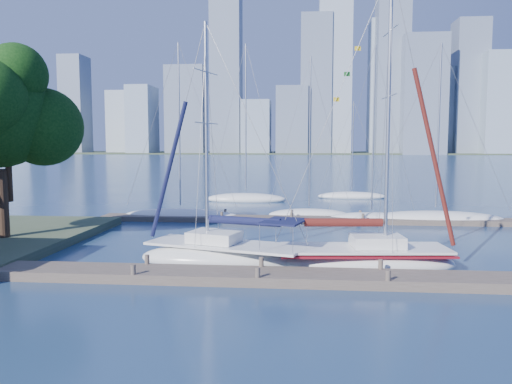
{
  "coord_description": "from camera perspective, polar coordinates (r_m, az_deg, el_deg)",
  "views": [
    {
      "loc": [
        1.67,
        -19.92,
        5.57
      ],
      "look_at": [
        -0.51,
        4.0,
        3.3
      ],
      "focal_mm": 35.0,
      "sensor_mm": 36.0,
      "label": 1
    }
  ],
  "objects": [
    {
      "name": "near_dock",
      "position": [
        20.7,
        0.41,
        -9.63
      ],
      "size": [
        26.0,
        2.0,
        0.4
      ],
      "primitive_type": "cube",
      "color": "#493E35",
      "rests_on": "ground"
    },
    {
      "name": "bg_boat_4",
      "position": [
        38.14,
        19.83,
        -2.9
      ],
      "size": [
        10.03,
        4.27,
        13.02
      ],
      "rotation": [
        0.0,
        0.0,
        -0.19
      ],
      "color": "white",
      "rests_on": "ground"
    },
    {
      "name": "far_dock",
      "position": [
        36.32,
        5.68,
        -3.16
      ],
      "size": [
        30.0,
        1.8,
        0.36
      ],
      "primitive_type": "cube",
      "color": "#493E35",
      "rests_on": "ground"
    },
    {
      "name": "bg_boat_2",
      "position": [
        38.67,
        6.08,
        -2.54
      ],
      "size": [
        6.33,
        2.37,
        12.49
      ],
      "rotation": [
        0.0,
        0.0,
        -0.06
      ],
      "color": "white",
      "rests_on": "ground"
    },
    {
      "name": "sailboat_navy",
      "position": [
        23.62,
        -3.53,
        -5.97
      ],
      "size": [
        8.49,
        4.83,
        11.77
      ],
      "rotation": [
        0.0,
        0.0,
        -0.29
      ],
      "color": "white",
      "rests_on": "ground"
    },
    {
      "name": "bg_boat_6",
      "position": [
        49.41,
        -1.15,
        -0.72
      ],
      "size": [
        8.29,
        4.89,
        15.68
      ],
      "rotation": [
        0.0,
        0.0,
        -0.33
      ],
      "color": "white",
      "rests_on": "ground"
    },
    {
      "name": "sailboat_maroon",
      "position": [
        23.25,
        12.32,
        -5.77
      ],
      "size": [
        8.3,
        3.37,
        13.79
      ],
      "rotation": [
        0.0,
        0.0,
        0.09
      ],
      "color": "white",
      "rests_on": "ground"
    },
    {
      "name": "bg_boat_3",
      "position": [
        37.31,
        13.07,
        -2.94
      ],
      "size": [
        6.71,
        3.27,
        12.93
      ],
      "rotation": [
        0.0,
        0.0,
        0.21
      ],
      "color": "white",
      "rests_on": "ground"
    },
    {
      "name": "ground",
      "position": [
        20.75,
        0.41,
        -10.17
      ],
      "size": [
        700.0,
        700.0,
        0.0
      ],
      "primitive_type": "plane",
      "color": "#17304B",
      "rests_on": "ground"
    },
    {
      "name": "far_shore",
      "position": [
        339.97,
        4.94,
        4.43
      ],
      "size": [
        800.0,
        100.0,
        1.5
      ],
      "primitive_type": "cube",
      "color": "#38472D",
      "rests_on": "ground"
    },
    {
      "name": "skyline",
      "position": [
        312.6,
        8.53,
        11.01
      ],
      "size": [
        504.19,
        51.31,
        118.11
      ],
      "color": "#8198A7",
      "rests_on": "ground"
    },
    {
      "name": "bg_boat_0",
      "position": [
        38.15,
        -8.61,
        -2.66
      ],
      "size": [
        9.06,
        3.5,
        13.41
      ],
      "rotation": [
        0.0,
        0.0,
        -0.14
      ],
      "color": "white",
      "rests_on": "ground"
    },
    {
      "name": "bg_boat_7",
      "position": [
        53.34,
        10.9,
        -0.45
      ],
      "size": [
        7.36,
        4.43,
        10.37
      ],
      "rotation": [
        0.0,
        0.0,
        -0.37
      ],
      "color": "white",
      "rests_on": "ground"
    }
  ]
}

